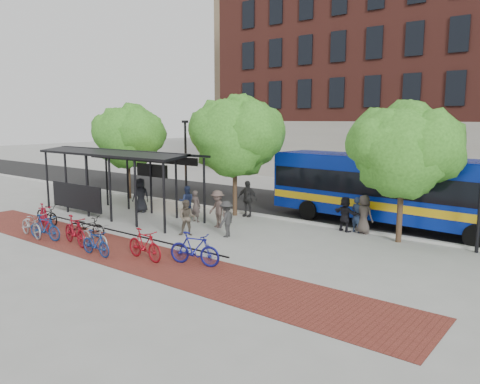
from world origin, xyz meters
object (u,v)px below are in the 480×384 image
Objects in this scene: pedestrian_8 at (187,218)px; bike_4 at (87,226)px; lamp_post_left at (186,161)px; bike_1 at (44,217)px; bike_7 at (96,243)px; pedestrian_3 at (218,209)px; bike_5 at (75,231)px; bus_shelter at (117,160)px; pedestrian_9 at (226,219)px; bike_0 at (47,214)px; pedestrian_5 at (345,214)px; bike_9 at (145,245)px; bike_11 at (194,249)px; tree_a at (129,134)px; tree_c at (406,147)px; tree_b at (237,133)px; bike_6 at (95,236)px; bus at (396,187)px; pedestrian_1 at (196,206)px; bike_3 at (45,228)px; bike_2 at (31,225)px; pedestrian_2 at (187,201)px; pedestrian_4 at (247,199)px; pedestrian_0 at (141,195)px; pedestrian_7 at (357,215)px; pedestrian_6 at (364,214)px.

bike_4 is at bearing -172.85° from pedestrian_8.
lamp_post_left is 2.57× the size of bike_1.
bike_7 is 0.91× the size of pedestrian_3.
bike_5 is at bearing -156.18° from pedestrian_8.
bus_shelter is 6.51× the size of pedestrian_9.
pedestrian_5 is at bearing -56.25° from bike_0.
bike_0 is 1.00× the size of bike_9.
pedestrian_8 reaches higher than bike_9.
pedestrian_3 is at bearing 18.71° from bike_11.
bike_1 is at bearing -65.39° from tree_a.
tree_c is 3.60× the size of pedestrian_5.
bus_shelter is 6.64m from tree_b.
bike_1 is 1.04× the size of bike_6.
bus reaches higher than bike_11.
bike_11 is at bearing -112.12° from bike_4.
lamp_post_left reaches higher than bike_5.
pedestrian_1 is 7.46m from pedestrian_5.
bike_5 is 6.64m from pedestrian_3.
bike_3 is at bearing 106.02° from bike_6.
tree_a reaches higher than bus.
pedestrian_9 is at bearing 1.88° from bike_9.
pedestrian_8 is at bearing -42.15° from bike_2.
pedestrian_3 is (2.98, -0.90, 0.08)m from pedestrian_2.
pedestrian_5 is at bearing 174.14° from tree_c.
tree_c reaches higher than lamp_post_left.
bike_3 is 13.49m from pedestrian_5.
lamp_post_left reaches higher than pedestrian_2.
pedestrian_9 is (3.19, -1.39, -0.00)m from pedestrian_1.
bus is 7.13× the size of bike_4.
bike_7 is 4.49m from pedestrian_8.
pedestrian_9 is (6.78, 5.42, 0.27)m from bike_2.
bike_3 is at bearing -129.03° from bus.
bike_11 is (1.92, 0.68, 0.02)m from bike_9.
tree_a is 3.17× the size of pedestrian_4.
pedestrian_7 is (11.59, 3.08, -0.13)m from pedestrian_0.
tree_c reaches higher than pedestrian_1.
tree_b is at bearing 17.46° from pedestrian_6.
lamp_post_left reaches higher than pedestrian_4.
pedestrian_4 is 6.49m from pedestrian_6.
bike_0 is 9.42m from pedestrian_9.
pedestrian_4 is at bearing -39.96° from bike_0.
lamp_post_left is 11.34m from pedestrian_6.
bike_0 is at bearing -129.39° from tree_b.
bike_9 is 6.66m from pedestrian_1.
tree_c reaches higher than pedestrian_6.
tree_c is 4.25m from pedestrian_5.
pedestrian_5 reaches higher than bike_6.
bike_3 is at bearing -59.69° from pedestrian_9.
bike_2 is 8.43m from pedestrian_3.
bike_11 reaches higher than bike_0.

